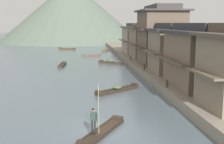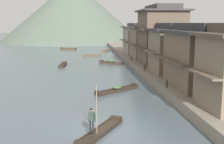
{
  "view_description": "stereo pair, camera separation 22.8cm",
  "coord_description": "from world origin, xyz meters",
  "px_view_note": "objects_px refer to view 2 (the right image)",
  "views": [
    {
      "loc": [
        -1.31,
        -17.84,
        7.0
      ],
      "look_at": [
        2.27,
        14.74,
        1.29
      ],
      "focal_mm": 45.04,
      "sensor_mm": 36.0,
      "label": 1
    },
    {
      "loc": [
        -1.09,
        -17.87,
        7.0
      ],
      "look_at": [
        2.27,
        14.74,
        1.29
      ],
      "focal_mm": 45.04,
      "sensor_mm": 36.0,
      "label": 2
    }
  ],
  "objects_px": {
    "boat_foreground_poled": "(101,131)",
    "boat_midriver_drifting": "(107,51)",
    "house_waterfront_tall": "(174,48)",
    "house_waterfront_far": "(149,41)",
    "boat_moored_nearest": "(63,65)",
    "house_waterfront_second": "(199,56)",
    "mooring_post_dock_mid": "(145,67)",
    "boat_midriver_upstream": "(68,49)",
    "boat_moored_second": "(111,62)",
    "mooring_post_dock_far": "(131,58)",
    "boatman_person": "(92,118)",
    "boat_moored_far": "(92,56)",
    "house_waterfront_narrow": "(161,36)",
    "boat_moored_third": "(117,90)",
    "mooring_post_dock_near": "(167,84)",
    "house_waterfront_end": "(137,38)"
  },
  "relations": [
    {
      "from": "boat_moored_second",
      "to": "mooring_post_dock_far",
      "type": "distance_m",
      "value": 3.89
    },
    {
      "from": "boat_moored_far",
      "to": "mooring_post_dock_mid",
      "type": "height_order",
      "value": "mooring_post_dock_mid"
    },
    {
      "from": "mooring_post_dock_far",
      "to": "house_waterfront_far",
      "type": "bearing_deg",
      "value": 37.03
    },
    {
      "from": "boat_moored_third",
      "to": "mooring_post_dock_mid",
      "type": "relative_size",
      "value": 5.85
    },
    {
      "from": "boat_moored_far",
      "to": "boat_foreground_poled",
      "type": "bearing_deg",
      "value": -91.17
    },
    {
      "from": "boat_foreground_poled",
      "to": "mooring_post_dock_near",
      "type": "xyz_separation_m",
      "value": [
        6.94,
        8.64,
        1.12
      ]
    },
    {
      "from": "boat_moored_nearest",
      "to": "house_waterfront_narrow",
      "type": "height_order",
      "value": "house_waterfront_narrow"
    },
    {
      "from": "house_waterfront_tall",
      "to": "house_waterfront_end",
      "type": "relative_size",
      "value": 0.8
    },
    {
      "from": "boat_moored_nearest",
      "to": "mooring_post_dock_far",
      "type": "xyz_separation_m",
      "value": [
        11.39,
        -0.5,
        1.11
      ]
    },
    {
      "from": "boat_midriver_upstream",
      "to": "house_waterfront_second",
      "type": "xyz_separation_m",
      "value": [
        15.1,
        -50.24,
        3.7
      ]
    },
    {
      "from": "boat_moored_nearest",
      "to": "boat_midriver_upstream",
      "type": "xyz_separation_m",
      "value": [
        -0.61,
        29.57,
        0.03
      ]
    },
    {
      "from": "boat_moored_third",
      "to": "boat_midriver_upstream",
      "type": "xyz_separation_m",
      "value": [
        -7.48,
        48.01,
        -0.03
      ]
    },
    {
      "from": "boat_moored_nearest",
      "to": "house_waterfront_second",
      "type": "distance_m",
      "value": 25.52
    },
    {
      "from": "house_waterfront_second",
      "to": "boatman_person",
      "type": "bearing_deg",
      "value": -137.51
    },
    {
      "from": "boat_moored_nearest",
      "to": "mooring_post_dock_mid",
      "type": "relative_size",
      "value": 5.55
    },
    {
      "from": "mooring_post_dock_mid",
      "to": "boat_moored_second",
      "type": "bearing_deg",
      "value": 104.39
    },
    {
      "from": "boat_moored_second",
      "to": "boat_midriver_drifting",
      "type": "xyz_separation_m",
      "value": [
        1.08,
        22.61,
        -0.16
      ]
    },
    {
      "from": "house_waterfront_tall",
      "to": "boat_moored_third",
      "type": "bearing_deg",
      "value": -142.8
    },
    {
      "from": "boat_moored_second",
      "to": "house_waterfront_second",
      "type": "bearing_deg",
      "value": -74.19
    },
    {
      "from": "mooring_post_dock_mid",
      "to": "mooring_post_dock_far",
      "type": "distance_m",
      "value": 10.35
    },
    {
      "from": "house_waterfront_second",
      "to": "house_waterfront_narrow",
      "type": "bearing_deg",
      "value": 87.89
    },
    {
      "from": "house_waterfront_narrow",
      "to": "house_waterfront_end",
      "type": "relative_size",
      "value": 1.04
    },
    {
      "from": "boat_moored_third",
      "to": "house_waterfront_tall",
      "type": "bearing_deg",
      "value": 37.2
    },
    {
      "from": "house_waterfront_second",
      "to": "mooring_post_dock_mid",
      "type": "xyz_separation_m",
      "value": [
        -3.11,
        9.82,
        -2.58
      ]
    },
    {
      "from": "boatman_person",
      "to": "mooring_post_dock_near",
      "type": "bearing_deg",
      "value": 52.0
    },
    {
      "from": "house_waterfront_narrow",
      "to": "mooring_post_dock_far",
      "type": "bearing_deg",
      "value": 126.72
    },
    {
      "from": "boat_midriver_drifting",
      "to": "mooring_post_dock_near",
      "type": "xyz_separation_m",
      "value": [
        2.09,
        -44.92,
        1.12
      ]
    },
    {
      "from": "boat_midriver_drifting",
      "to": "house_waterfront_tall",
      "type": "height_order",
      "value": "house_waterfront_tall"
    },
    {
      "from": "boat_moored_nearest",
      "to": "house_waterfront_second",
      "type": "bearing_deg",
      "value": -54.96
    },
    {
      "from": "mooring_post_dock_near",
      "to": "boat_moored_third",
      "type": "bearing_deg",
      "value": 152.56
    },
    {
      "from": "boat_moored_far",
      "to": "mooring_post_dock_mid",
      "type": "distance_m",
      "value": 25.03
    },
    {
      "from": "boatman_person",
      "to": "house_waterfront_far",
      "type": "relative_size",
      "value": 0.39
    },
    {
      "from": "boatman_person",
      "to": "house_waterfront_end",
      "type": "bearing_deg",
      "value": 75.46
    },
    {
      "from": "boat_moored_far",
      "to": "boat_moored_nearest",
      "type": "bearing_deg",
      "value": -111.65
    },
    {
      "from": "boat_foreground_poled",
      "to": "boat_moored_far",
      "type": "height_order",
      "value": "boat_moored_far"
    },
    {
      "from": "mooring_post_dock_near",
      "to": "mooring_post_dock_mid",
      "type": "height_order",
      "value": "mooring_post_dock_mid"
    },
    {
      "from": "boat_moored_second",
      "to": "mooring_post_dock_mid",
      "type": "xyz_separation_m",
      "value": [
        3.17,
        -12.37,
        1.01
      ]
    },
    {
      "from": "boat_moored_nearest",
      "to": "house_waterfront_tall",
      "type": "height_order",
      "value": "house_waterfront_tall"
    },
    {
      "from": "boat_moored_nearest",
      "to": "boat_moored_far",
      "type": "height_order",
      "value": "same"
    },
    {
      "from": "house_waterfront_tall",
      "to": "mooring_post_dock_mid",
      "type": "bearing_deg",
      "value": 154.38
    },
    {
      "from": "boat_foreground_poled",
      "to": "boat_moored_far",
      "type": "xyz_separation_m",
      "value": [
        0.88,
        42.83,
        0.03
      ]
    },
    {
      "from": "boat_moored_second",
      "to": "mooring_post_dock_near",
      "type": "bearing_deg",
      "value": -81.9
    },
    {
      "from": "mooring_post_dock_near",
      "to": "boatman_person",
      "type": "bearing_deg",
      "value": -128.0
    },
    {
      "from": "boat_foreground_poled",
      "to": "boat_midriver_drifting",
      "type": "height_order",
      "value": "boat_midriver_drifting"
    },
    {
      "from": "house_waterfront_tall",
      "to": "house_waterfront_far",
      "type": "distance_m",
      "value": 14.69
    },
    {
      "from": "boat_moored_second",
      "to": "boat_moored_far",
      "type": "distance_m",
      "value": 12.23
    },
    {
      "from": "boat_moored_far",
      "to": "house_waterfront_narrow",
      "type": "height_order",
      "value": "house_waterfront_narrow"
    },
    {
      "from": "boat_moored_second",
      "to": "house_waterfront_end",
      "type": "height_order",
      "value": "house_waterfront_end"
    },
    {
      "from": "boat_moored_third",
      "to": "house_waterfront_far",
      "type": "height_order",
      "value": "house_waterfront_far"
    },
    {
      "from": "boatman_person",
      "to": "house_waterfront_second",
      "type": "bearing_deg",
      "value": 42.49
    }
  ]
}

